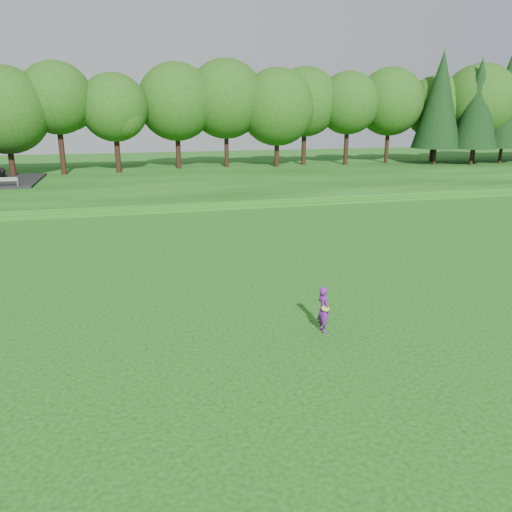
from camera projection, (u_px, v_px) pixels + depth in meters
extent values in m
plane|color=#12430C|center=(308.00, 327.00, 15.23)|extent=(140.00, 140.00, 0.00)
cube|color=#12430C|center=(179.00, 178.00, 46.69)|extent=(130.00, 30.00, 0.60)
cube|color=gray|center=(203.00, 208.00, 33.78)|extent=(130.00, 1.60, 0.04)
imported|color=#5D1A79|center=(324.00, 309.00, 14.73)|extent=(0.41, 0.56, 1.41)
cylinder|color=#B7FF28|center=(325.00, 308.00, 14.52)|extent=(0.23, 0.23, 0.10)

